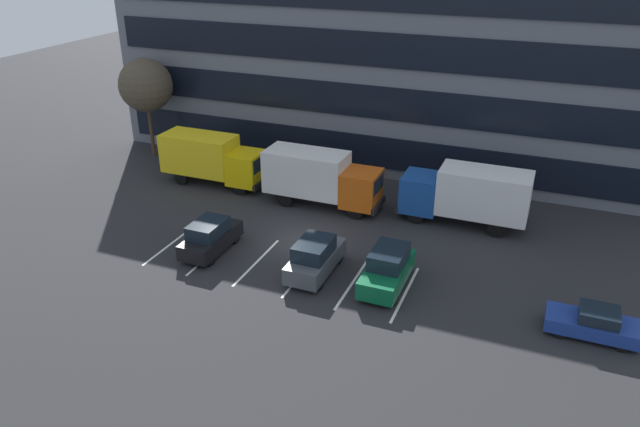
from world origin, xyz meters
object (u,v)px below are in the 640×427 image
object	(u,v)px
box_truck_blue	(467,193)
box_truck_orange	(320,177)
suv_forest	(387,269)
bare_tree	(146,85)
suv_black	(210,237)
suv_charcoal	(315,257)
sedan_navy	(594,323)
box_truck_yellow_all	(212,157)

from	to	relation	value
box_truck_blue	box_truck_orange	distance (m)	9.33
suv_forest	bare_tree	bearing A→B (deg)	152.89
box_truck_blue	bare_tree	world-z (taller)	bare_tree
bare_tree	box_truck_orange	bearing A→B (deg)	-13.66
suv_black	bare_tree	world-z (taller)	bare_tree
suv_charcoal	box_truck_blue	bearing A→B (deg)	54.90
box_truck_blue	suv_black	size ratio (longest dim) A/B	1.83
suv_black	bare_tree	xyz separation A→B (m)	(-12.65, 12.05, 4.69)
suv_black	sedan_navy	world-z (taller)	suv_black
box_truck_orange	sedan_navy	size ratio (longest dim) A/B	1.93
box_truck_yellow_all	bare_tree	world-z (taller)	bare_tree
suv_black	sedan_navy	distance (m)	20.03
box_truck_yellow_all	box_truck_orange	world-z (taller)	box_truck_orange
box_truck_yellow_all	box_truck_orange	bearing A→B (deg)	-3.62
box_truck_yellow_all	suv_forest	size ratio (longest dim) A/B	1.69
suv_charcoal	suv_black	bearing A→B (deg)	-179.73
suv_black	suv_forest	xyz separation A→B (m)	(10.25, 0.32, 0.05)
bare_tree	box_truck_blue	bearing A→B (deg)	-6.90
suv_black	box_truck_orange	bearing A→B (deg)	67.51
suv_charcoal	bare_tree	xyz separation A→B (m)	(-19.02, 12.02, 4.66)
bare_tree	sedan_navy	bearing A→B (deg)	-20.67
box_truck_yellow_all	suv_black	size ratio (longest dim) A/B	1.77
box_truck_yellow_all	suv_forest	xyz separation A→B (m)	(15.35, -8.37, -0.99)
suv_forest	sedan_navy	world-z (taller)	suv_forest
box_truck_blue	suv_charcoal	bearing A→B (deg)	-125.10
box_truck_blue	sedan_navy	xyz separation A→B (m)	(7.36, -9.27, -1.35)
suv_black	sedan_navy	bearing A→B (deg)	-0.81
box_truck_orange	sedan_navy	xyz separation A→B (m)	(16.65, -8.44, -1.34)
bare_tree	suv_black	bearing A→B (deg)	-43.60
sedan_navy	bare_tree	xyz separation A→B (m)	(-32.67, 12.33, 4.94)
box_truck_orange	suv_charcoal	distance (m)	8.72
box_truck_blue	suv_forest	size ratio (longest dim) A/B	1.74
box_truck_orange	suv_forest	xyz separation A→B (m)	(6.88, -7.83, -1.04)
suv_charcoal	sedan_navy	world-z (taller)	suv_charcoal
box_truck_yellow_all	sedan_navy	size ratio (longest dim) A/B	1.88
sedan_navy	bare_tree	world-z (taller)	bare_tree
box_truck_yellow_all	sedan_navy	world-z (taller)	box_truck_yellow_all
suv_forest	suv_charcoal	xyz separation A→B (m)	(-3.87, -0.29, -0.01)
suv_forest	bare_tree	size ratio (longest dim) A/B	0.58
box_truck_yellow_all	box_truck_blue	distance (m)	17.77
box_truck_blue	suv_forest	xyz separation A→B (m)	(-2.42, -8.66, -1.05)
box_truck_yellow_all	bare_tree	size ratio (longest dim) A/B	0.98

